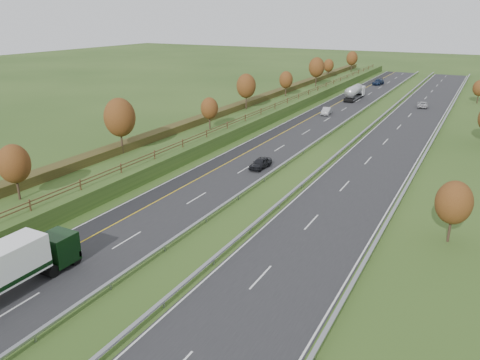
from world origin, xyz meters
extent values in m
plane|color=#2B4619|center=(8.00, 55.00, 0.00)|extent=(400.00, 400.00, 0.00)
cube|color=black|center=(0.00, 60.00, 0.02)|extent=(10.50, 200.00, 0.04)
cube|color=black|center=(16.50, 60.00, 0.02)|extent=(10.50, 200.00, 0.04)
cube|color=black|center=(-3.75, 60.00, 0.02)|extent=(3.00, 200.00, 0.04)
cube|color=silver|center=(-5.05, 60.00, 0.05)|extent=(0.15, 200.00, 0.01)
cube|color=gold|center=(-2.25, 60.00, 0.05)|extent=(0.15, 200.00, 0.01)
cube|color=silver|center=(5.05, 60.00, 0.05)|extent=(0.15, 200.00, 0.01)
cube|color=silver|center=(11.45, 60.00, 0.05)|extent=(0.15, 200.00, 0.01)
cube|color=silver|center=(21.55, 60.00, 0.05)|extent=(0.15, 200.00, 0.01)
cube|color=silver|center=(1.25, -1.00, 0.05)|extent=(0.15, 4.00, 0.01)
cube|color=silver|center=(1.25, 11.00, 0.05)|extent=(0.15, 4.00, 0.01)
cube|color=silver|center=(15.25, 11.00, 0.05)|extent=(0.15, 4.00, 0.01)
cube|color=silver|center=(1.25, 23.00, 0.05)|extent=(0.15, 4.00, 0.01)
cube|color=silver|center=(15.25, 23.00, 0.05)|extent=(0.15, 4.00, 0.01)
cube|color=silver|center=(1.25, 35.00, 0.05)|extent=(0.15, 4.00, 0.01)
cube|color=silver|center=(15.25, 35.00, 0.05)|extent=(0.15, 4.00, 0.01)
cube|color=silver|center=(1.25, 47.00, 0.05)|extent=(0.15, 4.00, 0.01)
cube|color=silver|center=(15.25, 47.00, 0.05)|extent=(0.15, 4.00, 0.01)
cube|color=silver|center=(1.25, 59.00, 0.05)|extent=(0.15, 4.00, 0.01)
cube|color=silver|center=(15.25, 59.00, 0.05)|extent=(0.15, 4.00, 0.01)
cube|color=silver|center=(1.25, 71.00, 0.05)|extent=(0.15, 4.00, 0.01)
cube|color=silver|center=(15.25, 71.00, 0.05)|extent=(0.15, 4.00, 0.01)
cube|color=silver|center=(1.25, 83.00, 0.05)|extent=(0.15, 4.00, 0.01)
cube|color=silver|center=(15.25, 83.00, 0.05)|extent=(0.15, 4.00, 0.01)
cube|color=silver|center=(1.25, 95.00, 0.05)|extent=(0.15, 4.00, 0.01)
cube|color=silver|center=(15.25, 95.00, 0.05)|extent=(0.15, 4.00, 0.01)
cube|color=silver|center=(1.25, 107.00, 0.05)|extent=(0.15, 4.00, 0.01)
cube|color=silver|center=(15.25, 107.00, 0.05)|extent=(0.15, 4.00, 0.01)
cube|color=silver|center=(1.25, 119.00, 0.05)|extent=(0.15, 4.00, 0.01)
cube|color=silver|center=(15.25, 119.00, 0.05)|extent=(0.15, 4.00, 0.01)
cube|color=silver|center=(1.25, 131.00, 0.05)|extent=(0.15, 4.00, 0.01)
cube|color=silver|center=(15.25, 131.00, 0.05)|extent=(0.15, 4.00, 0.01)
cube|color=silver|center=(1.25, 143.00, 0.05)|extent=(0.15, 4.00, 0.01)
cube|color=silver|center=(15.25, 143.00, 0.05)|extent=(0.15, 4.00, 0.01)
cube|color=silver|center=(1.25, 155.00, 0.05)|extent=(0.15, 4.00, 0.01)
cube|color=silver|center=(15.25, 155.00, 0.05)|extent=(0.15, 4.00, 0.01)
cube|color=#2B4619|center=(-13.00, 60.00, 1.00)|extent=(12.00, 200.00, 2.00)
cube|color=#313415|center=(-15.00, 60.00, 2.55)|extent=(2.20, 180.00, 1.10)
cube|color=#422B19|center=(-8.50, 60.00, 2.55)|extent=(0.08, 184.00, 0.10)
cube|color=#422B19|center=(-8.50, 60.00, 2.95)|extent=(0.08, 184.00, 0.10)
cube|color=#422B19|center=(-8.50, 8.50, 2.60)|extent=(0.12, 0.12, 1.20)
cube|color=#422B19|center=(-8.50, 15.00, 2.60)|extent=(0.12, 0.12, 1.20)
cube|color=#422B19|center=(-8.50, 21.50, 2.60)|extent=(0.12, 0.12, 1.20)
cube|color=#422B19|center=(-8.50, 28.00, 2.60)|extent=(0.12, 0.12, 1.20)
cube|color=#422B19|center=(-8.50, 34.50, 2.60)|extent=(0.12, 0.12, 1.20)
cube|color=#422B19|center=(-8.50, 41.00, 2.60)|extent=(0.12, 0.12, 1.20)
cube|color=#422B19|center=(-8.50, 47.50, 2.60)|extent=(0.12, 0.12, 1.20)
cube|color=#422B19|center=(-8.50, 54.00, 2.60)|extent=(0.12, 0.12, 1.20)
cube|color=#422B19|center=(-8.50, 60.50, 2.60)|extent=(0.12, 0.12, 1.20)
cube|color=#422B19|center=(-8.50, 67.00, 2.60)|extent=(0.12, 0.12, 1.20)
cube|color=#422B19|center=(-8.50, 73.50, 2.60)|extent=(0.12, 0.12, 1.20)
cube|color=#422B19|center=(-8.50, 80.00, 2.60)|extent=(0.12, 0.12, 1.20)
cube|color=#422B19|center=(-8.50, 86.50, 2.60)|extent=(0.12, 0.12, 1.20)
cube|color=#422B19|center=(-8.50, 93.00, 2.60)|extent=(0.12, 0.12, 1.20)
cube|color=#422B19|center=(-8.50, 99.50, 2.60)|extent=(0.12, 0.12, 1.20)
cube|color=#422B19|center=(-8.50, 106.00, 2.60)|extent=(0.12, 0.12, 1.20)
cube|color=#422B19|center=(-8.50, 112.50, 2.60)|extent=(0.12, 0.12, 1.20)
cube|color=#422B19|center=(-8.50, 119.00, 2.60)|extent=(0.12, 0.12, 1.20)
cube|color=#422B19|center=(-8.50, 125.50, 2.60)|extent=(0.12, 0.12, 1.20)
cube|color=#422B19|center=(-8.50, 132.00, 2.60)|extent=(0.12, 0.12, 1.20)
cube|color=#422B19|center=(-8.50, 138.50, 2.60)|extent=(0.12, 0.12, 1.20)
cube|color=#422B19|center=(-8.50, 145.00, 2.60)|extent=(0.12, 0.12, 1.20)
cube|color=#422B19|center=(-8.50, 151.50, 2.60)|extent=(0.12, 0.12, 1.20)
cube|color=gray|center=(5.70, 60.00, 0.62)|extent=(0.32, 200.00, 0.18)
cube|color=gray|center=(5.70, -3.00, 0.28)|extent=(0.10, 0.14, 0.56)
cube|color=gray|center=(5.70, 4.00, 0.28)|extent=(0.10, 0.14, 0.56)
cube|color=gray|center=(5.70, 11.00, 0.28)|extent=(0.10, 0.14, 0.56)
cube|color=gray|center=(5.70, 18.00, 0.28)|extent=(0.10, 0.14, 0.56)
cube|color=gray|center=(5.70, 25.00, 0.28)|extent=(0.10, 0.14, 0.56)
cube|color=gray|center=(5.70, 32.00, 0.28)|extent=(0.10, 0.14, 0.56)
cube|color=gray|center=(5.70, 39.00, 0.28)|extent=(0.10, 0.14, 0.56)
cube|color=gray|center=(5.70, 46.00, 0.28)|extent=(0.10, 0.14, 0.56)
cube|color=gray|center=(5.70, 53.00, 0.28)|extent=(0.10, 0.14, 0.56)
cube|color=gray|center=(5.70, 60.00, 0.28)|extent=(0.10, 0.14, 0.56)
cube|color=gray|center=(5.70, 67.00, 0.28)|extent=(0.10, 0.14, 0.56)
cube|color=gray|center=(5.70, 74.00, 0.28)|extent=(0.10, 0.14, 0.56)
cube|color=gray|center=(5.70, 81.00, 0.28)|extent=(0.10, 0.14, 0.56)
cube|color=gray|center=(5.70, 88.00, 0.28)|extent=(0.10, 0.14, 0.56)
cube|color=gray|center=(5.70, 95.00, 0.28)|extent=(0.10, 0.14, 0.56)
cube|color=gray|center=(5.70, 102.00, 0.28)|extent=(0.10, 0.14, 0.56)
cube|color=gray|center=(5.70, 109.00, 0.28)|extent=(0.10, 0.14, 0.56)
cube|color=gray|center=(5.70, 116.00, 0.28)|extent=(0.10, 0.14, 0.56)
cube|color=gray|center=(5.70, 123.00, 0.28)|extent=(0.10, 0.14, 0.56)
cube|color=gray|center=(5.70, 130.00, 0.28)|extent=(0.10, 0.14, 0.56)
cube|color=gray|center=(5.70, 137.00, 0.28)|extent=(0.10, 0.14, 0.56)
cube|color=gray|center=(5.70, 144.00, 0.28)|extent=(0.10, 0.14, 0.56)
cube|color=gray|center=(5.70, 151.00, 0.28)|extent=(0.10, 0.14, 0.56)
cube|color=gray|center=(5.70, 158.00, 0.28)|extent=(0.10, 0.14, 0.56)
cube|color=gray|center=(10.80, 60.00, 0.62)|extent=(0.32, 200.00, 0.18)
cube|color=gray|center=(10.80, 4.00, 0.28)|extent=(0.10, 0.14, 0.56)
cube|color=gray|center=(10.80, 11.00, 0.28)|extent=(0.10, 0.14, 0.56)
cube|color=gray|center=(10.80, 18.00, 0.28)|extent=(0.10, 0.14, 0.56)
cube|color=gray|center=(10.80, 25.00, 0.28)|extent=(0.10, 0.14, 0.56)
cube|color=gray|center=(10.80, 32.00, 0.28)|extent=(0.10, 0.14, 0.56)
cube|color=gray|center=(10.80, 39.00, 0.28)|extent=(0.10, 0.14, 0.56)
cube|color=gray|center=(10.80, 46.00, 0.28)|extent=(0.10, 0.14, 0.56)
cube|color=gray|center=(10.80, 53.00, 0.28)|extent=(0.10, 0.14, 0.56)
cube|color=gray|center=(10.80, 60.00, 0.28)|extent=(0.10, 0.14, 0.56)
cube|color=gray|center=(10.80, 67.00, 0.28)|extent=(0.10, 0.14, 0.56)
cube|color=gray|center=(10.80, 74.00, 0.28)|extent=(0.10, 0.14, 0.56)
cube|color=gray|center=(10.80, 81.00, 0.28)|extent=(0.10, 0.14, 0.56)
cube|color=gray|center=(10.80, 88.00, 0.28)|extent=(0.10, 0.14, 0.56)
cube|color=gray|center=(10.80, 95.00, 0.28)|extent=(0.10, 0.14, 0.56)
cube|color=gray|center=(10.80, 102.00, 0.28)|extent=(0.10, 0.14, 0.56)
cube|color=gray|center=(10.80, 109.00, 0.28)|extent=(0.10, 0.14, 0.56)
cube|color=gray|center=(10.80, 116.00, 0.28)|extent=(0.10, 0.14, 0.56)
cube|color=gray|center=(10.80, 123.00, 0.28)|extent=(0.10, 0.14, 0.56)
cube|color=gray|center=(10.80, 130.00, 0.28)|extent=(0.10, 0.14, 0.56)
cube|color=gray|center=(10.80, 137.00, 0.28)|extent=(0.10, 0.14, 0.56)
cube|color=gray|center=(10.80, 144.00, 0.28)|extent=(0.10, 0.14, 0.56)
cube|color=gray|center=(10.80, 151.00, 0.28)|extent=(0.10, 0.14, 0.56)
cube|color=gray|center=(10.80, 158.00, 0.28)|extent=(0.10, 0.14, 0.56)
cube|color=gray|center=(22.30, 60.00, 0.62)|extent=(0.32, 200.00, 0.18)
cube|color=gray|center=(22.30, 4.00, 0.28)|extent=(0.10, 0.14, 0.56)
cube|color=gray|center=(22.30, 18.00, 0.28)|extent=(0.10, 0.14, 0.56)
cube|color=gray|center=(22.30, 32.00, 0.28)|extent=(0.10, 0.14, 0.56)
cube|color=gray|center=(22.30, 46.00, 0.28)|extent=(0.10, 0.14, 0.56)
cube|color=gray|center=(22.30, 60.00, 0.28)|extent=(0.10, 0.14, 0.56)
cube|color=gray|center=(22.30, 74.00, 0.28)|extent=(0.10, 0.14, 0.56)
cube|color=gray|center=(22.30, 88.00, 0.28)|extent=(0.10, 0.14, 0.56)
cube|color=gray|center=(22.30, 102.00, 0.28)|extent=(0.10, 0.14, 0.56)
cube|color=gray|center=(22.30, 116.00, 0.28)|extent=(0.10, 0.14, 0.56)
cube|color=gray|center=(22.30, 130.00, 0.28)|extent=(0.10, 0.14, 0.56)
cube|color=gray|center=(22.30, 144.00, 0.28)|extent=(0.10, 0.14, 0.56)
cube|color=gray|center=(22.30, 158.00, 0.28)|extent=(0.10, 0.14, 0.56)
cylinder|color=#2D2116|center=(-12.00, 10.00, 3.21)|extent=(0.24, 0.24, 2.43)
ellipsoid|color=#502B11|center=(-12.00, 10.00, 5.89)|extent=(3.24, 3.24, 4.05)
cylinder|color=#2D2116|center=(-14.00, 28.00, 3.58)|extent=(0.24, 0.24, 3.15)
ellipsoid|color=#502B11|center=(-14.00, 28.00, 7.04)|extent=(4.20, 4.20, 5.25)
cylinder|color=#2D2116|center=(-11.00, 46.00, 3.08)|extent=(0.24, 0.24, 2.16)
ellipsoid|color=#502B11|center=(-11.00, 46.00, 5.46)|extent=(2.88, 2.88, 3.60)
cylinder|color=#2D2116|center=(-13.50, 64.00, 3.44)|extent=(0.24, 0.24, 2.88)
ellipsoid|color=#502B11|center=(-13.50, 64.00, 6.61)|extent=(3.84, 3.84, 4.80)
cylinder|color=#2D2116|center=(-12.50, 82.00, 3.17)|extent=(0.24, 0.24, 2.34)
ellipsoid|color=#502B11|center=(-12.50, 82.00, 5.74)|extent=(3.12, 3.12, 3.90)
cylinder|color=#2D2116|center=(-11.50, 100.00, 3.53)|extent=(0.24, 0.24, 3.06)
ellipsoid|color=#502B11|center=(-11.50, 100.00, 6.90)|extent=(4.08, 4.08, 5.10)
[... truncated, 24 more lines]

